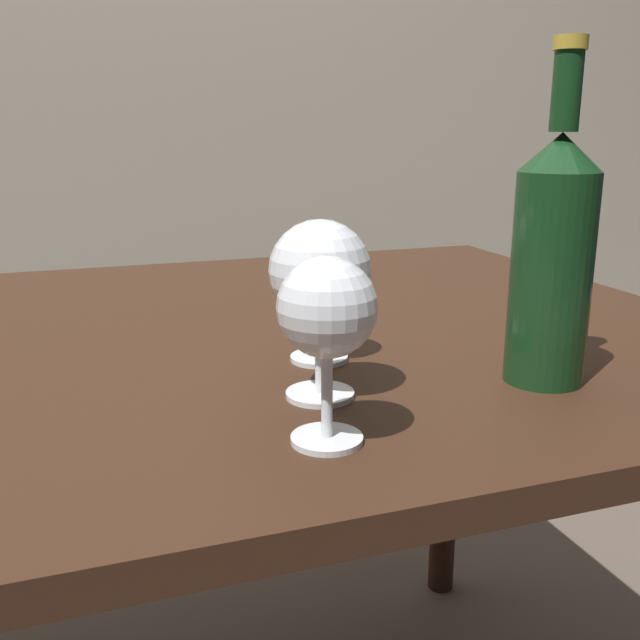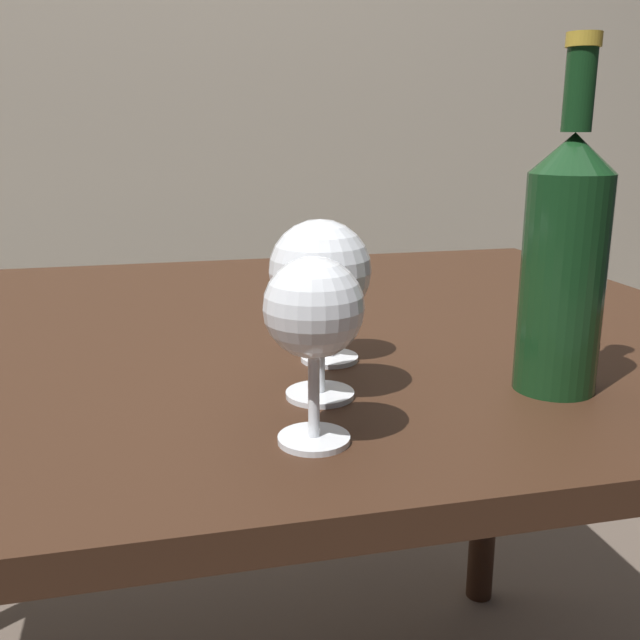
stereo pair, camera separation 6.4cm
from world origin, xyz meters
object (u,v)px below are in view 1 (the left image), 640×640
(wine_glass_amber, at_px, (327,312))
(wine_glass_pinot, at_px, (320,274))
(wine_bottle, at_px, (553,255))
(wine_glass_merlot, at_px, (319,270))

(wine_glass_amber, relative_size, wine_glass_pinot, 0.91)
(wine_glass_amber, xyz_separation_m, wine_bottle, (0.25, 0.07, 0.02))
(wine_glass_pinot, xyz_separation_m, wine_bottle, (0.22, -0.03, 0.01))
(wine_glass_merlot, relative_size, wine_bottle, 0.44)
(wine_glass_amber, distance_m, wine_glass_pinot, 0.10)
(wine_glass_amber, height_order, wine_glass_merlot, wine_glass_amber)
(wine_bottle, bearing_deg, wine_glass_pinot, 172.42)
(wine_glass_amber, distance_m, wine_glass_merlot, 0.21)
(wine_glass_amber, relative_size, wine_bottle, 0.47)
(wine_glass_amber, distance_m, wine_bottle, 0.26)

